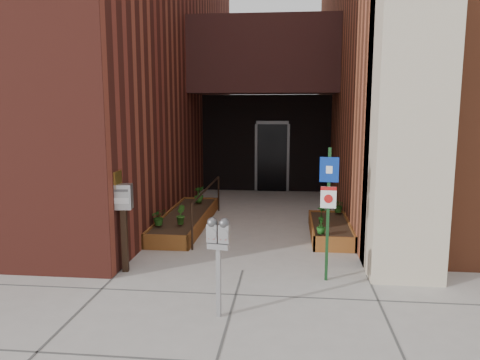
% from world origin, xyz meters
% --- Properties ---
extents(ground, '(80.00, 80.00, 0.00)m').
position_xyz_m(ground, '(0.00, 0.00, 0.00)').
color(ground, '#9E9991').
rests_on(ground, ground).
extents(architecture, '(20.00, 14.60, 10.00)m').
position_xyz_m(architecture, '(-0.18, 6.89, 4.98)').
color(architecture, maroon).
rests_on(architecture, ground).
extents(planter_left, '(0.90, 3.60, 0.30)m').
position_xyz_m(planter_left, '(-1.55, 2.70, 0.13)').
color(planter_left, brown).
rests_on(planter_left, ground).
extents(planter_right, '(0.80, 2.20, 0.30)m').
position_xyz_m(planter_right, '(1.60, 2.20, 0.13)').
color(planter_right, brown).
rests_on(planter_right, ground).
extents(handrail, '(0.04, 3.34, 0.90)m').
position_xyz_m(handrail, '(-1.05, 2.65, 0.75)').
color(handrail, black).
rests_on(handrail, ground).
extents(parking_meter, '(0.30, 0.15, 1.31)m').
position_xyz_m(parking_meter, '(-0.14, -1.71, 1.01)').
color(parking_meter, '#969698').
rests_on(parking_meter, ground).
extents(sign_post, '(0.28, 0.08, 2.07)m').
position_xyz_m(sign_post, '(1.33, -0.29, 1.27)').
color(sign_post, '#153A1A').
rests_on(sign_post, ground).
extents(payment_dropbox, '(0.31, 0.25, 1.45)m').
position_xyz_m(payment_dropbox, '(-1.90, -0.23, 1.04)').
color(payment_dropbox, black).
rests_on(payment_dropbox, ground).
extents(shrub_left_a, '(0.41, 0.41, 0.34)m').
position_xyz_m(shrub_left_a, '(-1.85, 1.60, 0.47)').
color(shrub_left_a, '#215117').
rests_on(shrub_left_a, planter_left).
extents(shrub_left_b, '(0.28, 0.28, 0.39)m').
position_xyz_m(shrub_left_b, '(-1.44, 1.74, 0.49)').
color(shrub_left_b, '#295A19').
rests_on(shrub_left_b, planter_left).
extents(shrub_left_c, '(0.31, 0.31, 0.40)m').
position_xyz_m(shrub_left_c, '(-1.49, 3.86, 0.50)').
color(shrub_left_c, '#235719').
rests_on(shrub_left_c, planter_left).
extents(shrub_left_d, '(0.23, 0.23, 0.32)m').
position_xyz_m(shrub_left_d, '(-1.50, 4.30, 0.46)').
color(shrub_left_d, '#175318').
rests_on(shrub_left_d, planter_left).
extents(shrub_right_a, '(0.18, 0.18, 0.30)m').
position_xyz_m(shrub_right_a, '(1.35, 1.30, 0.45)').
color(shrub_right_a, '#1A5418').
rests_on(shrub_right_a, planter_right).
extents(shrub_right_b, '(0.25, 0.25, 0.35)m').
position_xyz_m(shrub_right_b, '(1.41, 2.17, 0.47)').
color(shrub_right_b, '#1B611C').
rests_on(shrub_right_b, planter_right).
extents(shrub_right_c, '(0.36, 0.36, 0.32)m').
position_xyz_m(shrub_right_c, '(1.85, 3.10, 0.46)').
color(shrub_right_c, '#225317').
rests_on(shrub_right_c, planter_right).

